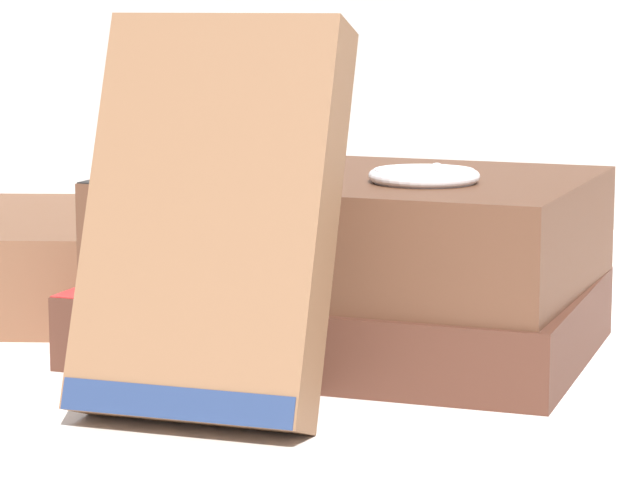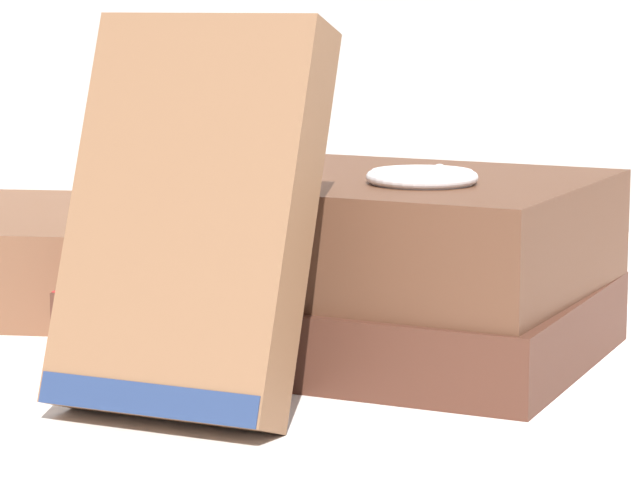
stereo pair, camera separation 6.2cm
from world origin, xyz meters
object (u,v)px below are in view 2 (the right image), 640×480
at_px(book_leaning_front, 189,230).
at_px(pocket_watch, 421,177).
at_px(book_flat_top, 352,228).
at_px(reading_glasses, 293,286).
at_px(book_flat_bottom, 339,316).

relative_size(book_leaning_front, pocket_watch, 3.01).
bearing_deg(book_flat_top, reading_glasses, 128.16).
bearing_deg(book_leaning_front, book_flat_top, 82.71).
bearing_deg(pocket_watch, book_leaning_front, -118.94).
bearing_deg(book_leaning_front, reading_glasses, 105.82).
distance_m(book_flat_top, book_leaning_front, 0.13).
xyz_separation_m(book_flat_bottom, reading_glasses, (-0.08, 0.13, -0.01)).
distance_m(book_flat_bottom, pocket_watch, 0.08).
relative_size(book_leaning_front, reading_glasses, 1.30).
xyz_separation_m(book_flat_bottom, pocket_watch, (0.05, -0.02, 0.07)).
distance_m(book_flat_top, pocket_watch, 0.05).
bearing_deg(book_flat_bottom, pocket_watch, -20.79).
height_order(book_flat_bottom, book_leaning_front, book_leaning_front).
height_order(book_flat_bottom, pocket_watch, pocket_watch).
xyz_separation_m(book_flat_top, book_leaning_front, (-0.02, -0.13, 0.02)).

